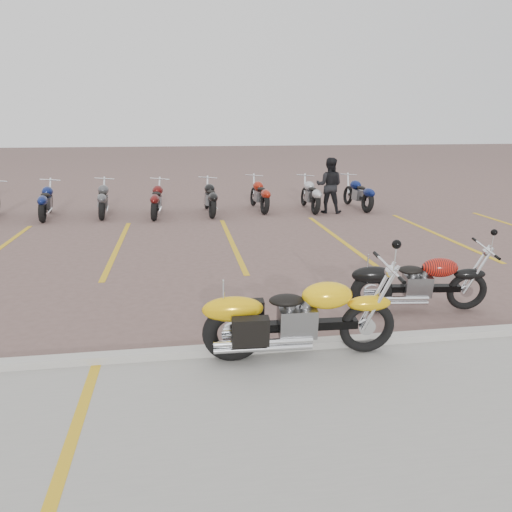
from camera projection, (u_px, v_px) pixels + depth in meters
The scene contains 8 objects.
ground at pixel (257, 298), 8.36m from camera, with size 100.00×100.00×0.00m, color brown.
concrete_apron at pixel (342, 485), 4.07m from camera, with size 60.00×5.00×0.01m, color #9E9B93.
curb at pixel (281, 347), 6.44m from camera, with size 60.00×0.18×0.12m, color #ADAAA3.
parking_stripes at pixel (232, 242), 12.18m from camera, with size 38.00×5.50×0.01m, color gold, non-canonical shape.
yellow_cruiser at pixel (295, 320), 6.17m from camera, with size 2.42×0.37×1.00m.
flame_cruiser at pixel (415, 284), 7.69m from camera, with size 2.13×0.44×0.88m.
person_b at pixel (329, 185), 15.82m from camera, with size 0.85×0.66×1.75m, color black.
bg_bike_row at pixel (128, 198), 15.46m from camera, with size 15.55×2.02×1.10m.
Camera 1 is at (-1.22, -7.78, 2.89)m, focal length 35.00 mm.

